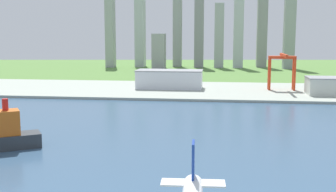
{
  "coord_description": "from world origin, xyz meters",
  "views": [
    {
      "loc": [
        19.25,
        36.17,
        61.64
      ],
      "look_at": [
        -7.72,
        249.79,
        30.03
      ],
      "focal_mm": 45.96,
      "sensor_mm": 36.0,
      "label": 1
    }
  ],
  "objects": [
    {
      "name": "ground_plane",
      "position": [
        0.0,
        300.0,
        0.0
      ],
      "size": [
        2400.0,
        2400.0,
        0.0
      ],
      "primitive_type": "plane",
      "color": "#547F3A"
    },
    {
      "name": "water_bay",
      "position": [
        0.0,
        240.0,
        0.07
      ],
      "size": [
        840.0,
        360.0,
        0.15
      ],
      "primitive_type": "cube",
      "color": "#385675",
      "rests_on": "ground"
    },
    {
      "name": "industrial_pier",
      "position": [
        0.0,
        490.0,
        1.25
      ],
      "size": [
        840.0,
        140.0,
        2.5
      ],
      "primitive_type": "cube",
      "color": "#9DA699",
      "rests_on": "ground"
    },
    {
      "name": "port_crane_red",
      "position": [
        81.12,
        492.98,
        30.54
      ],
      "size": [
        27.59,
        44.91,
        38.23
      ],
      "color": "red",
      "rests_on": "industrial_pier"
    },
    {
      "name": "warehouse_main",
      "position": [
        -36.92,
        493.9,
        12.42
      ],
      "size": [
        71.02,
        30.69,
        19.8
      ],
      "color": "silver",
      "rests_on": "industrial_pier"
    },
    {
      "name": "warehouse_annex",
      "position": [
        119.16,
        464.91,
        10.99
      ],
      "size": [
        35.34,
        30.36,
        16.94
      ],
      "color": "silver",
      "rests_on": "industrial_pier"
    },
    {
      "name": "distant_skyline",
      "position": [
        -16.6,
        814.87,
        63.22
      ],
      "size": [
        332.41,
        69.13,
        146.5
      ],
      "color": "#9B9FA1",
      "rests_on": "ground"
    }
  ]
}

